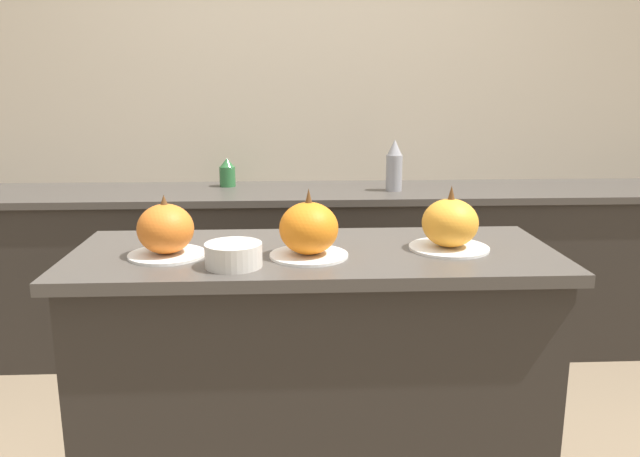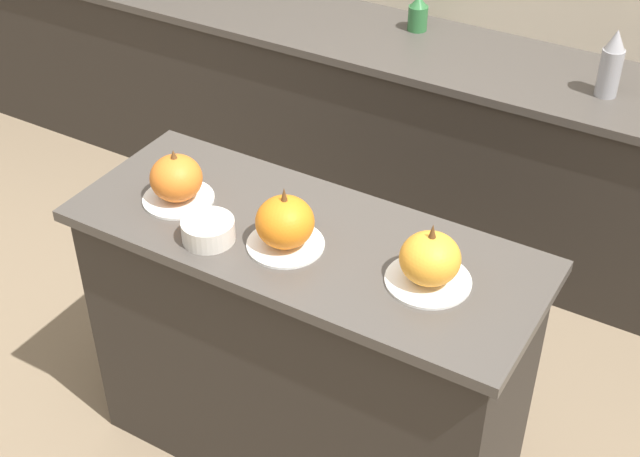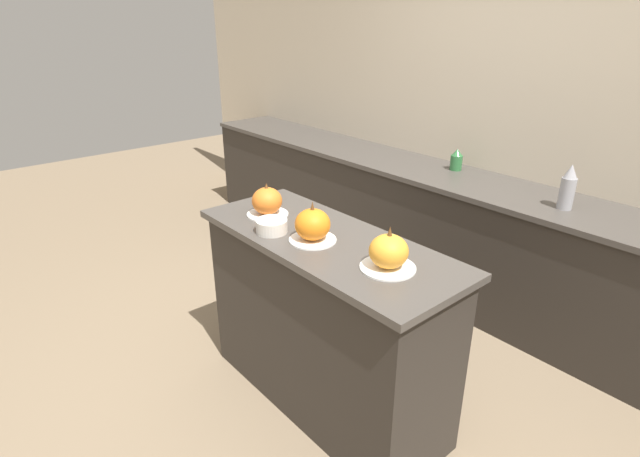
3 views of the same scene
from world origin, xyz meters
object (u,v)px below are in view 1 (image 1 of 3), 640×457
Objects in this scene: pumpkin_cake_center at (309,231)px; bottle_tall at (394,166)px; mixing_bowl at (234,255)px; pumpkin_cake_right at (450,225)px; bottle_short at (227,173)px; pumpkin_cake_left at (166,231)px.

bottle_tall is (0.49, 1.49, -0.02)m from pumpkin_cake_center.
pumpkin_cake_center is at bearing 23.27° from mixing_bowl.
pumpkin_cake_right is (0.41, 0.06, -0.00)m from pumpkin_cake_center.
bottle_short is (-0.39, 1.67, -0.07)m from pumpkin_cake_center.
pumpkin_cake_right is at bearing -93.06° from bottle_tall.
pumpkin_cake_center is (0.40, -0.03, 0.00)m from pumpkin_cake_left.
pumpkin_cake_right reaches higher than pumpkin_cake_left.
pumpkin_cake_center is 0.95× the size of pumpkin_cake_right.
pumpkin_cake_right is 0.64m from mixing_bowl.
mixing_bowl is (0.18, -1.76, 0.03)m from bottle_short.
pumpkin_cake_left is at bearing 150.05° from mixing_bowl.
pumpkin_cake_center reaches higher than mixing_bowl.
bottle_short is 1.77m from mixing_bowl.
pumpkin_cake_left is 1.42× the size of mixing_bowl.
bottle_short is 1.00× the size of mixing_bowl.
mixing_bowl is at bearing -156.73° from pumpkin_cake_center.
pumpkin_cake_left reaches higher than mixing_bowl.
pumpkin_cake_right is (0.81, 0.03, -0.00)m from pumpkin_cake_left.
pumpkin_cake_left is at bearing 176.21° from pumpkin_cake_center.
pumpkin_cake_center and bottle_tall have the same top height.
pumpkin_cake_left is at bearing -177.68° from pumpkin_cake_right.
bottle_short is (-0.80, 1.61, -0.07)m from pumpkin_cake_right.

